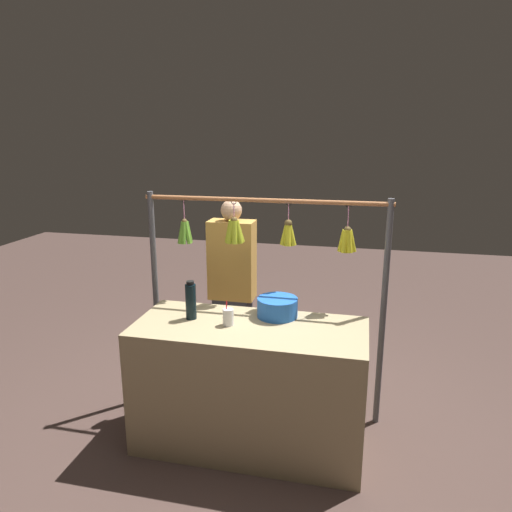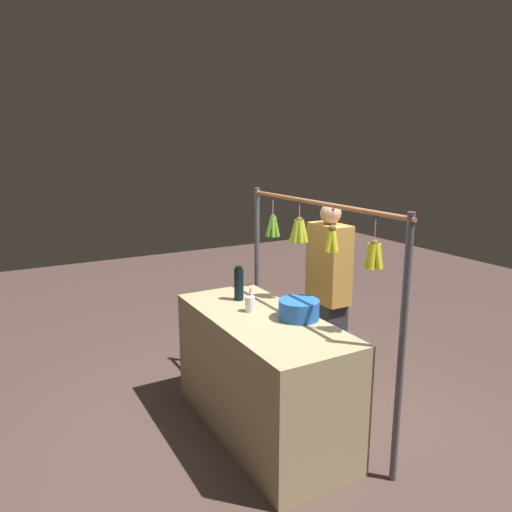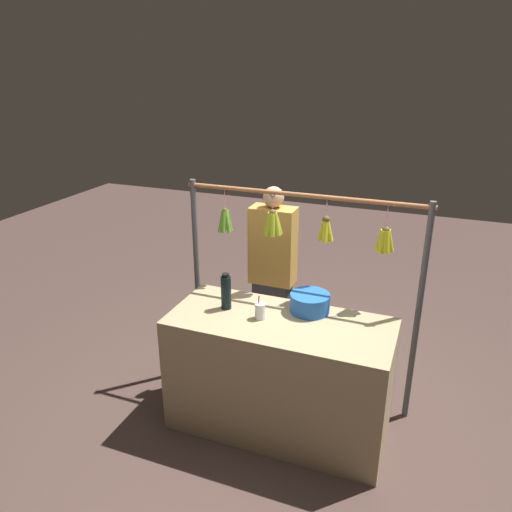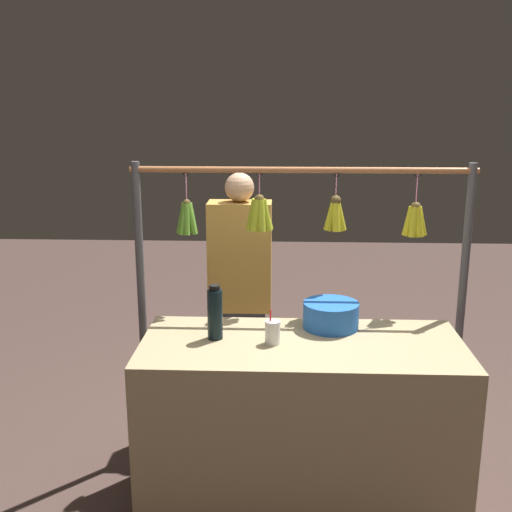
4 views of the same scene
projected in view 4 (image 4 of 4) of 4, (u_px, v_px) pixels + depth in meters
The scene contains 7 objects.
ground_plane at pixel (299, 503), 3.12m from camera, with size 12.00×12.00×0.00m, color #48352F.
market_counter at pixel (301, 426), 3.02m from camera, with size 1.53×0.67×0.88m, color tan.
display_rack at pixel (300, 256), 3.26m from camera, with size 1.79×0.14×1.68m.
water_bottle at pixel (215, 313), 2.93m from camera, with size 0.07×0.07×0.27m.
blue_bucket at pixel (331, 315), 3.08m from camera, with size 0.28×0.28×0.13m, color blue.
drink_cup at pixel (273, 332), 2.88m from camera, with size 0.07×0.07×0.17m.
vendor_person at pixel (240, 304), 3.76m from camera, with size 0.38×0.20×1.58m.
Camera 4 is at (0.10, 2.73, 1.99)m, focal length 43.08 mm.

